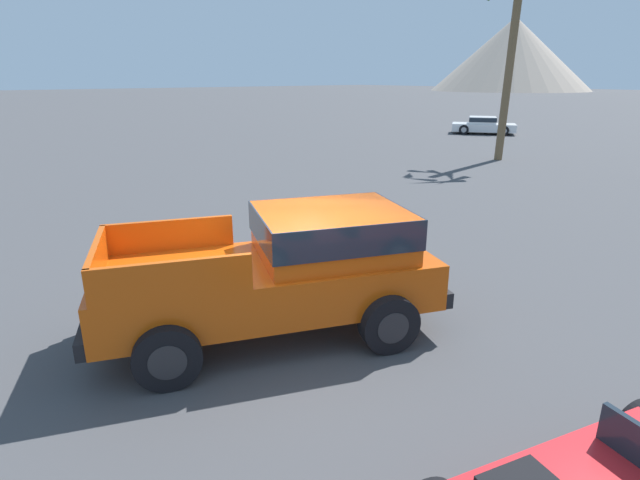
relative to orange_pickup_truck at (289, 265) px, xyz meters
The scene contains 4 objects.
ground_plane 1.10m from the orange_pickup_truck, 16.86° to the left, with size 320.00×320.00×0.00m, color #424244.
orange_pickup_truck is the anchor object (origin of this frame).
parked_car_white 30.15m from the orange_pickup_truck, 117.08° to the left, with size 4.43×3.81×1.14m.
palm_tree_short 19.64m from the orange_pickup_truck, 111.55° to the left, with size 3.09×3.02×8.58m.
Camera 1 is at (5.41, -4.23, 3.78)m, focal length 28.00 mm.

